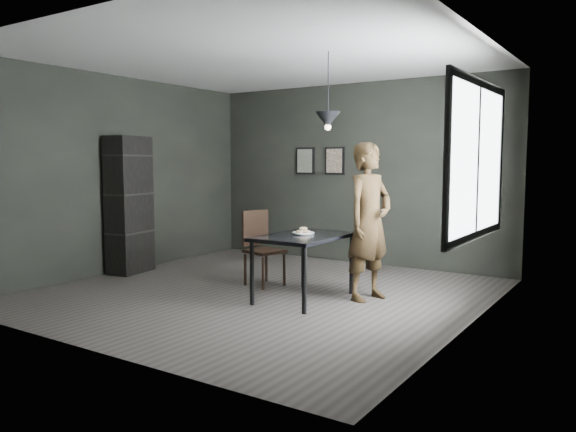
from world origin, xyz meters
The scene contains 13 objects.
ground centered at (0.00, 0.00, 0.00)m, with size 5.00×5.00×0.00m, color #35312E.
back_wall centered at (0.00, 2.50, 1.40)m, with size 5.00×0.10×2.80m, color black.
ceiling centered at (0.00, 0.00, 2.80)m, with size 5.00×5.00×0.02m.
window_assembly centered at (2.47, 0.20, 1.60)m, with size 0.04×1.96×1.56m.
cafe_table centered at (0.60, 0.00, 0.67)m, with size 0.80×1.20×0.75m.
white_plate centered at (0.56, 0.06, 0.76)m, with size 0.23×0.23×0.01m, color white.
donut_pile centered at (0.56, 0.06, 0.79)m, with size 0.16×0.17×0.07m.
woman centered at (1.22, 0.41, 0.90)m, with size 0.66×0.43×1.81m, color black.
wood_chair centered at (-0.28, 0.36, 0.55)m, with size 0.50×0.50×0.96m.
shelf_unit centered at (-2.32, -0.01, 0.97)m, with size 0.37×0.65×1.94m, color black.
pendant_lamp centered at (0.85, 0.10, 2.05)m, with size 0.28×0.28×0.86m.
framed_print_left centered at (-0.90, 2.47, 1.60)m, with size 0.34×0.04×0.44m.
framed_print_right centered at (-0.35, 2.47, 1.60)m, with size 0.34×0.04×0.44m.
Camera 1 is at (3.95, -5.43, 1.58)m, focal length 35.00 mm.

